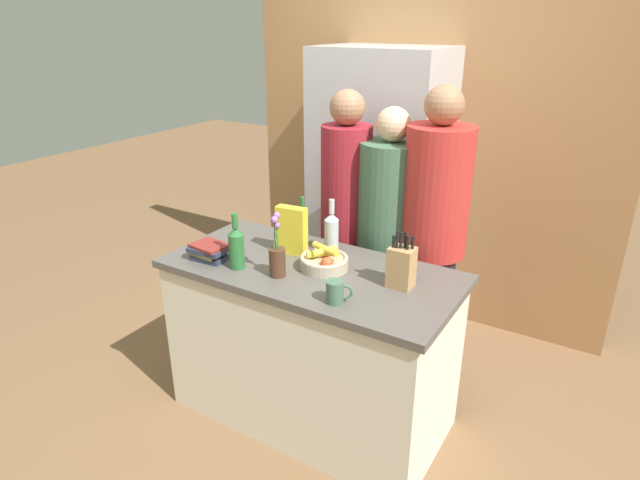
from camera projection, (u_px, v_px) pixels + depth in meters
name	position (u px, v px, depth m)	size (l,w,h in m)	color
ground_plane	(312.00, 411.00, 3.08)	(14.00, 14.00, 0.00)	brown
kitchen_island	(311.00, 344.00, 2.90)	(1.52, 0.73, 0.92)	silver
back_wall_wood	(426.00, 140.00, 3.78)	(2.72, 0.12, 2.60)	#AD7A4C
refrigerator	(379.00, 193.00, 3.72)	(0.84, 0.63, 1.94)	#B7B7BC
fruit_bowl	(324.00, 260.00, 2.70)	(0.25, 0.25, 0.12)	tan
knife_block	(401.00, 266.00, 2.50)	(0.12, 0.10, 0.28)	tan
flower_vase	(277.00, 257.00, 2.60)	(0.08, 0.08, 0.33)	#4C2D1E
cereal_box	(292.00, 231.00, 2.85)	(0.17, 0.08, 0.26)	yellow
coffee_mug	(336.00, 292.00, 2.37)	(0.12, 0.08, 0.10)	#42664C
book_stack	(209.00, 252.00, 2.80)	(0.20, 0.16, 0.09)	#2D334C
bottle_oil	(236.00, 247.00, 2.68)	(0.08, 0.08, 0.29)	#286633
bottle_vinegar	(303.00, 223.00, 3.02)	(0.06, 0.06, 0.26)	#286633
bottle_wine	(331.00, 232.00, 2.87)	(0.08, 0.08, 0.30)	#B2BCC1
person_at_sink	(345.00, 215.00, 3.24)	(0.30, 0.30, 1.74)	#383842
person_in_blue	(388.00, 233.00, 3.15)	(0.37, 0.37, 1.66)	#383842
person_in_red_tee	(433.00, 229.00, 2.99)	(0.37, 0.37, 1.79)	#383842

